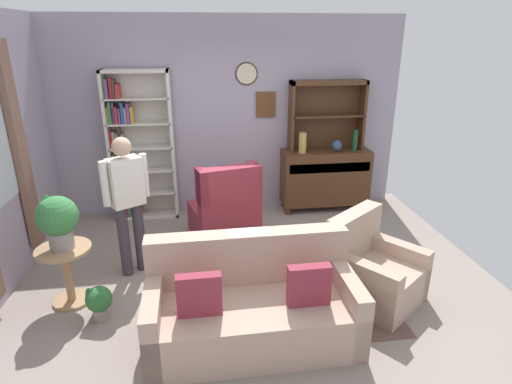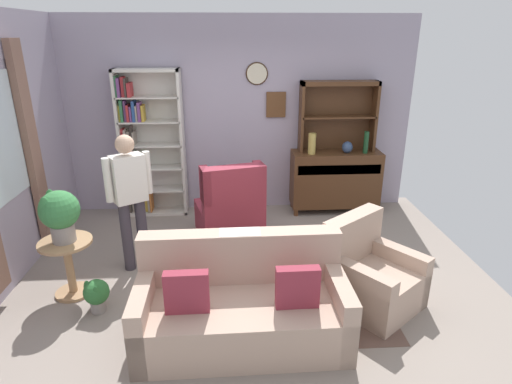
% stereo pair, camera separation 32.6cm
% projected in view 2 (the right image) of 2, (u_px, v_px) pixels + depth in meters
% --- Properties ---
extents(ground_plane, '(5.40, 4.60, 0.02)m').
position_uv_depth(ground_plane, '(248.00, 280.00, 4.68)').
color(ground_plane, gray).
extents(wall_back, '(5.00, 0.09, 2.80)m').
position_uv_depth(wall_back, '(241.00, 116.00, 6.17)').
color(wall_back, '#A399AD').
rests_on(wall_back, ground_plane).
extents(area_rug, '(2.33, 1.73, 0.01)m').
position_uv_depth(area_rug, '(268.00, 293.00, 4.41)').
color(area_rug, brown).
rests_on(area_rug, ground_plane).
extents(bookshelf, '(0.90, 0.30, 2.10)m').
position_uv_depth(bookshelf, '(147.00, 146.00, 6.05)').
color(bookshelf, silver).
rests_on(bookshelf, ground_plane).
extents(sideboard, '(1.30, 0.45, 0.92)m').
position_uv_depth(sideboard, '(335.00, 178.00, 6.31)').
color(sideboard, '#4C2D19').
rests_on(sideboard, ground_plane).
extents(sideboard_hutch, '(1.10, 0.26, 1.00)m').
position_uv_depth(sideboard_hutch, '(338.00, 107.00, 6.04)').
color(sideboard_hutch, '#4C2D19').
rests_on(sideboard_hutch, sideboard).
extents(vase_tall, '(0.11, 0.11, 0.30)m').
position_uv_depth(vase_tall, '(312.00, 144.00, 6.01)').
color(vase_tall, tan).
rests_on(vase_tall, sideboard).
extents(vase_round, '(0.15, 0.15, 0.17)m').
position_uv_depth(vase_round, '(347.00, 147.00, 6.08)').
color(vase_round, '#33476B').
rests_on(vase_round, sideboard).
extents(bottle_wine, '(0.07, 0.07, 0.32)m').
position_uv_depth(bottle_wine, '(366.00, 142.00, 6.05)').
color(bottle_wine, '#194223').
rests_on(bottle_wine, sideboard).
extents(couch_floral, '(1.81, 0.88, 0.90)m').
position_uv_depth(couch_floral, '(242.00, 306.00, 3.69)').
color(couch_floral, tan).
rests_on(couch_floral, ground_plane).
extents(armchair_floral, '(1.07, 1.08, 0.88)m').
position_uv_depth(armchair_floral, '(371.00, 277.00, 4.17)').
color(armchair_floral, tan).
rests_on(armchair_floral, ground_plane).
extents(wingback_chair, '(0.95, 0.97, 1.05)m').
position_uv_depth(wingback_chair, '(230.00, 211.00, 5.47)').
color(wingback_chair, maroon).
rests_on(wingback_chair, ground_plane).
extents(plant_stand, '(0.52, 0.52, 0.61)m').
position_uv_depth(plant_stand, '(69.00, 262.00, 4.28)').
color(plant_stand, '#A87F56').
rests_on(plant_stand, ground_plane).
extents(potted_plant_large, '(0.38, 0.38, 0.53)m').
position_uv_depth(potted_plant_large, '(59.00, 213.00, 4.09)').
color(potted_plant_large, gray).
rests_on(potted_plant_large, plant_stand).
extents(potted_plant_small, '(0.25, 0.25, 0.34)m').
position_uv_depth(potted_plant_small, '(96.00, 294.00, 4.07)').
color(potted_plant_small, gray).
rests_on(potted_plant_small, ground_plane).
extents(person_reading, '(0.48, 0.35, 1.56)m').
position_uv_depth(person_reading, '(130.00, 194.00, 4.61)').
color(person_reading, '#38333D').
rests_on(person_reading, ground_plane).
extents(coffee_table, '(0.80, 0.50, 0.42)m').
position_uv_depth(coffee_table, '(232.00, 250.00, 4.56)').
color(coffee_table, '#4C2D19').
rests_on(coffee_table, ground_plane).
extents(book_stack, '(0.20, 0.15, 0.07)m').
position_uv_depth(book_stack, '(240.00, 241.00, 4.53)').
color(book_stack, '#723F7F').
rests_on(book_stack, coffee_table).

